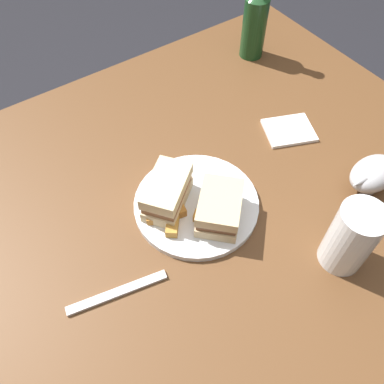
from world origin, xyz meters
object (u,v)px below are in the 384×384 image
(sandwich_half_right, at_px, (220,208))
(pint_glass, at_px, (349,240))
(sandwich_half_left, at_px, (168,193))
(cider_bottle, at_px, (255,21))
(plate, at_px, (196,204))
(gravy_boat, at_px, (373,174))
(fork, at_px, (117,293))
(napkin, at_px, (289,130))

(sandwich_half_right, distance_m, pint_glass, 0.24)
(sandwich_half_left, height_order, cider_bottle, cider_bottle)
(plate, bearing_deg, sandwich_half_left, 148.85)
(sandwich_half_right, xyz_separation_m, pint_glass, (0.14, -0.19, 0.02))
(gravy_boat, bearing_deg, sandwich_half_left, 152.66)
(sandwich_half_left, height_order, gravy_boat, sandwich_half_left)
(plate, bearing_deg, fork, -161.31)
(fork, bearing_deg, sandwich_half_left, -137.33)
(sandwich_half_right, distance_m, napkin, 0.30)
(sandwich_half_right, xyz_separation_m, cider_bottle, (0.40, 0.39, 0.06))
(pint_glass, bearing_deg, sandwich_half_right, 125.54)
(sandwich_half_right, xyz_separation_m, napkin, (0.28, 0.10, -0.04))
(cider_bottle, bearing_deg, fork, -147.30)
(plate, height_order, napkin, plate)
(napkin, bearing_deg, sandwich_half_right, -159.82)
(sandwich_half_right, relative_size, napkin, 1.20)
(sandwich_half_right, bearing_deg, cider_bottle, 44.09)
(plate, bearing_deg, gravy_boat, -26.75)
(pint_glass, relative_size, fork, 0.81)
(pint_glass, xyz_separation_m, fork, (-0.37, 0.17, -0.06))
(plate, xyz_separation_m, cider_bottle, (0.42, 0.33, 0.09))
(napkin, relative_size, fork, 0.61)
(plate, xyz_separation_m, sandwich_half_left, (-0.05, 0.03, 0.04))
(sandwich_half_right, relative_size, pint_glass, 0.91)
(pint_glass, distance_m, fork, 0.41)
(gravy_boat, bearing_deg, sandwich_half_right, 160.43)
(sandwich_half_left, bearing_deg, gravy_boat, -27.34)
(cider_bottle, xyz_separation_m, napkin, (-0.12, -0.28, -0.10))
(gravy_boat, xyz_separation_m, napkin, (-0.02, 0.21, -0.04))
(plate, height_order, sandwich_half_left, sandwich_half_left)
(sandwich_half_left, distance_m, fork, 0.21)
(sandwich_half_left, height_order, napkin, sandwich_half_left)
(sandwich_half_left, xyz_separation_m, gravy_boat, (0.37, -0.19, -0.00))
(plate, height_order, sandwich_half_right, sandwich_half_right)
(pint_glass, height_order, gravy_boat, pint_glass)
(fork, bearing_deg, gravy_boat, -177.45)
(pint_glass, bearing_deg, napkin, 63.68)
(sandwich_half_left, xyz_separation_m, sandwich_half_right, (0.06, -0.08, -0.00))
(sandwich_half_left, distance_m, gravy_boat, 0.41)
(sandwich_half_left, relative_size, pint_glass, 0.93)
(cider_bottle, bearing_deg, napkin, -112.48)
(gravy_boat, relative_size, fork, 0.71)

